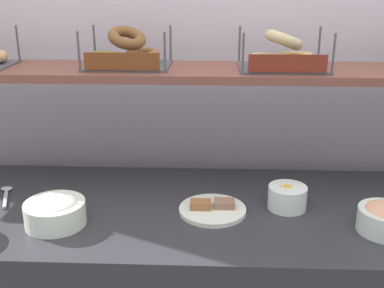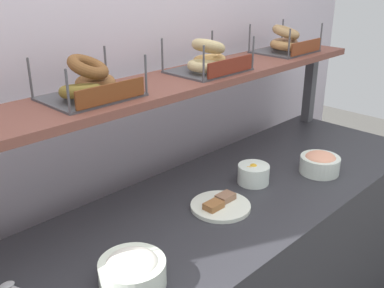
{
  "view_description": "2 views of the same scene",
  "coord_description": "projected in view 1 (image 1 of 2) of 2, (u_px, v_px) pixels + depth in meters",
  "views": [
    {
      "loc": [
        0.02,
        -1.46,
        1.59
      ],
      "look_at": [
        -0.05,
        0.03,
        1.07
      ],
      "focal_mm": 44.61,
      "sensor_mm": 36.0,
      "label": 1
    },
    {
      "loc": [
        -1.11,
        -0.99,
        1.71
      ],
      "look_at": [
        -0.05,
        0.05,
        1.1
      ],
      "focal_mm": 42.35,
      "sensor_mm": 36.0,
      "label": 2
    }
  ],
  "objects": [
    {
      "name": "bowl_fruit_salad",
      "position": [
        287.0,
        197.0,
        1.61
      ],
      "size": [
        0.13,
        0.13,
        0.09
      ],
      "color": "white",
      "rests_on": "deli_counter"
    },
    {
      "name": "bowl_cream_cheese",
      "position": [
        55.0,
        211.0,
        1.5
      ],
      "size": [
        0.19,
        0.19,
        0.1
      ],
      "color": "white",
      "rests_on": "deli_counter"
    },
    {
      "name": "bagel_basket_plain",
      "position": [
        283.0,
        56.0,
        1.71
      ],
      "size": [
        0.31,
        0.24,
        0.15
      ],
      "color": "#4C4C51",
      "rests_on": "upper_shelf"
    },
    {
      "name": "serving_plate_white",
      "position": [
        213.0,
        209.0,
        1.59
      ],
      "size": [
        0.23,
        0.23,
        0.04
      ],
      "color": "white",
      "rests_on": "deli_counter"
    },
    {
      "name": "back_wall",
      "position": [
        209.0,
        75.0,
        2.03
      ],
      "size": [
        3.57,
        0.06,
        2.4
      ],
      "primitive_type": "cube",
      "color": "silver",
      "rests_on": "ground_plane"
    },
    {
      "name": "serving_spoon_near_plate",
      "position": [
        6.0,
        193.0,
        1.72
      ],
      "size": [
        0.08,
        0.17,
        0.01
      ],
      "color": "#B7B7BC",
      "rests_on": "deli_counter"
    },
    {
      "name": "upper_shelf",
      "position": [
        208.0,
        72.0,
        1.75
      ],
      "size": [
        2.33,
        0.32,
        0.03
      ],
      "primitive_type": "cube",
      "color": "brown",
      "rests_on": "shelf_riser_left"
    },
    {
      "name": "bagel_basket_cinnamon_raisin",
      "position": [
        127.0,
        54.0,
        1.74
      ],
      "size": [
        0.31,
        0.26,
        0.15
      ],
      "color": "#4C4C51",
      "rests_on": "upper_shelf"
    }
  ]
}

